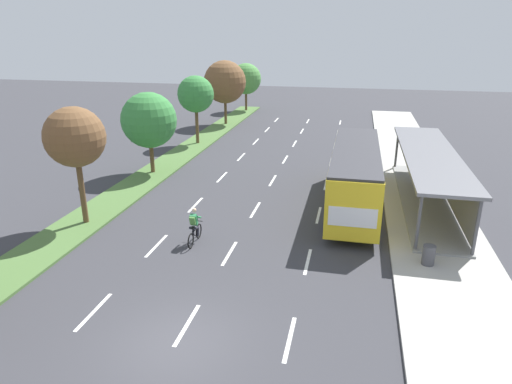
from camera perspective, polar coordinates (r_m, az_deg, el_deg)
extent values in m
plane|color=#38383D|center=(15.38, -10.04, -18.27)|extent=(140.00, 140.00, 0.00)
cube|color=#4C7038|center=(35.09, -10.44, 3.95)|extent=(2.60, 52.00, 0.12)
cube|color=#ADAAA3|center=(32.72, 19.27, 2.03)|extent=(4.50, 52.00, 0.15)
cube|color=white|center=(17.52, -19.76, -13.99)|extent=(0.14, 2.34, 0.01)
cube|color=white|center=(21.54, -12.42, -6.62)|extent=(0.14, 2.34, 0.01)
cube|color=white|center=(26.04, -7.63, -1.61)|extent=(0.14, 2.34, 0.01)
cube|color=white|center=(30.79, -4.31, 1.90)|extent=(0.14, 2.34, 0.01)
cube|color=white|center=(35.71, -1.87, 4.45)|extent=(0.14, 2.34, 0.01)
cube|color=white|center=(40.73, -0.03, 6.38)|extent=(0.14, 2.34, 0.01)
cube|color=white|center=(45.82, 1.42, 7.88)|extent=(0.14, 2.34, 0.01)
cube|color=white|center=(50.96, 2.59, 9.07)|extent=(0.14, 2.34, 0.01)
cube|color=white|center=(16.11, -8.67, -16.18)|extent=(0.14, 2.34, 0.01)
cube|color=white|center=(20.41, -3.36, -7.71)|extent=(0.14, 2.34, 0.01)
cube|color=white|center=(25.10, -0.09, -2.25)|extent=(0.14, 2.34, 0.01)
cube|color=white|center=(30.01, 2.12, 1.47)|extent=(0.14, 2.34, 0.01)
cube|color=white|center=(35.04, 3.70, 4.12)|extent=(0.14, 2.34, 0.01)
cube|color=white|center=(40.14, 4.89, 6.11)|extent=(0.14, 2.34, 0.01)
cube|color=white|center=(45.30, 5.81, 7.64)|extent=(0.14, 2.34, 0.01)
cube|color=white|center=(50.49, 6.55, 8.86)|extent=(0.14, 2.34, 0.01)
cube|color=white|center=(15.38, 4.26, -17.97)|extent=(0.14, 2.34, 0.01)
cube|color=white|center=(19.83, 6.54, -8.67)|extent=(0.14, 2.34, 0.01)
cube|color=white|center=(24.64, 7.89, -2.88)|extent=(0.14, 2.34, 0.01)
cube|color=white|center=(29.62, 8.79, 0.99)|extent=(0.14, 2.34, 0.01)
cube|color=white|center=(34.71, 9.43, 3.74)|extent=(0.14, 2.34, 0.01)
cube|color=white|center=(39.86, 9.90, 5.79)|extent=(0.14, 2.34, 0.01)
cube|color=white|center=(45.04, 10.27, 7.36)|extent=(0.14, 2.34, 0.01)
cube|color=white|center=(50.26, 10.56, 8.61)|extent=(0.14, 2.34, 0.01)
cube|color=gray|center=(27.69, 20.40, -0.97)|extent=(2.60, 13.77, 0.10)
cylinder|color=#56565B|center=(20.90, 19.81, -3.55)|extent=(0.16, 0.16, 2.60)
cylinder|color=#56565B|center=(33.48, 17.32, 5.26)|extent=(0.16, 0.16, 2.60)
cylinder|color=#56565B|center=(21.37, 26.08, -3.94)|extent=(0.16, 0.16, 2.60)
cylinder|color=#56565B|center=(33.78, 21.31, 4.93)|extent=(0.16, 0.16, 2.60)
cube|color=gray|center=(27.49, 23.28, 1.48)|extent=(0.10, 13.08, 2.34)
cube|color=slate|center=(26.90, 21.09, 4.48)|extent=(2.90, 14.17, 0.16)
cube|color=yellow|center=(25.55, 12.33, 2.08)|extent=(2.50, 11.20, 2.80)
cube|color=#2D3D4C|center=(25.31, 12.46, 3.91)|extent=(2.54, 10.30, 0.90)
cube|color=#333338|center=(25.16, 12.57, 5.25)|extent=(2.45, 10.98, 0.12)
cube|color=#2D3D4C|center=(30.88, 12.52, 5.77)|extent=(2.25, 0.06, 1.54)
cube|color=white|center=(20.33, 12.06, -3.14)|extent=(2.12, 0.04, 0.90)
cylinder|color=black|center=(29.28, 10.08, 1.72)|extent=(0.30, 1.00, 1.00)
cylinder|color=black|center=(29.30, 14.38, 1.40)|extent=(0.30, 1.00, 1.00)
cylinder|color=black|center=(22.77, 9.19, -3.54)|extent=(0.30, 1.00, 1.00)
cylinder|color=black|center=(22.79, 14.72, -3.94)|extent=(0.30, 1.00, 1.00)
torus|color=black|center=(21.82, -7.23, -4.90)|extent=(0.06, 0.72, 0.72)
torus|color=black|center=(20.89, -8.23, -6.12)|extent=(0.06, 0.72, 0.72)
cylinder|color=black|center=(21.24, -7.75, -4.81)|extent=(0.05, 0.94, 0.05)
cylinder|color=black|center=(21.23, -7.82, -5.36)|extent=(0.05, 0.57, 0.42)
cylinder|color=black|center=(21.06, -7.94, -4.98)|extent=(0.04, 0.04, 0.40)
cube|color=black|center=(20.98, -7.96, -4.48)|extent=(0.12, 0.24, 0.06)
cylinder|color=black|center=(21.56, -7.33, -3.62)|extent=(0.46, 0.04, 0.04)
cube|color=#2D844C|center=(21.00, -7.84, -3.47)|extent=(0.30, 0.36, 0.59)
cube|color=#4C893D|center=(20.86, -7.99, -3.59)|extent=(0.26, 0.26, 0.42)
sphere|color=beige|center=(20.95, -7.78, -2.29)|extent=(0.20, 0.20, 0.20)
cylinder|color=#23232D|center=(21.18, -8.12, -4.46)|extent=(0.12, 0.42, 0.25)
cylinder|color=#23232D|center=(21.43, -7.93, -4.92)|extent=(0.10, 0.17, 0.41)
cylinder|color=#23232D|center=(21.10, -7.51, -4.53)|extent=(0.12, 0.42, 0.25)
cylinder|color=#23232D|center=(21.35, -7.32, -4.98)|extent=(0.10, 0.17, 0.41)
cylinder|color=#2D844C|center=(21.23, -8.07, -3.07)|extent=(0.09, 0.47, 0.28)
cylinder|color=#2D844C|center=(21.12, -7.21, -3.16)|extent=(0.09, 0.47, 0.28)
cylinder|color=brown|center=(24.29, -21.06, 0.10)|extent=(0.28, 0.28, 3.33)
sphere|color=brown|center=(23.57, -21.88, 6.45)|extent=(2.93, 2.93, 2.93)
cylinder|color=brown|center=(31.98, -12.99, 4.40)|extent=(0.28, 0.28, 2.21)
sphere|color=#38843D|center=(31.43, -13.34, 8.80)|extent=(3.72, 3.72, 3.72)
cylinder|color=brown|center=(39.78, -7.44, 8.31)|extent=(0.28, 0.28, 3.04)
sphere|color=#38843D|center=(39.35, -7.61, 12.13)|extent=(3.08, 3.08, 3.08)
cylinder|color=brown|center=(48.10, -3.86, 10.17)|extent=(0.28, 0.28, 2.68)
sphere|color=brown|center=(47.70, -3.94, 13.67)|extent=(4.32, 4.32, 4.32)
cylinder|color=brown|center=(56.56, -1.26, 11.49)|extent=(0.28, 0.28, 2.39)
sphere|color=#4C8E42|center=(56.25, -1.28, 14.07)|extent=(3.66, 3.66, 3.66)
cylinder|color=#4C4C51|center=(20.30, 20.92, -7.43)|extent=(0.52, 0.52, 0.85)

